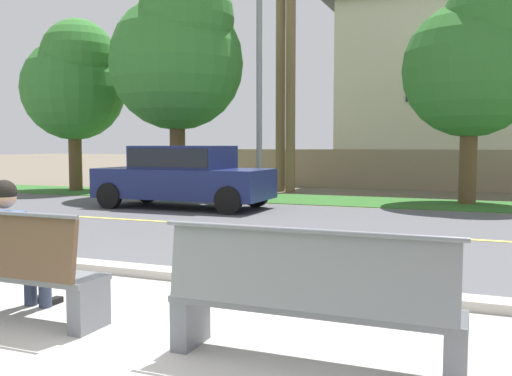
{
  "coord_description": "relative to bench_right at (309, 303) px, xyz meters",
  "views": [
    {
      "loc": [
        2.53,
        -3.26,
        1.56
      ],
      "look_at": [
        -0.18,
        3.48,
        1.0
      ],
      "focal_mm": 39.34,
      "sensor_mm": 36.0,
      "label": 1
    }
  ],
  "objects": [
    {
      "name": "street_asphalt",
      "position": [
        -1.45,
        6.09,
        -0.46
      ],
      "size": [
        52.0,
        8.0,
        0.01
      ],
      "primitive_type": "cube",
      "color": "#515156",
      "rests_on": "ground_plane"
    },
    {
      "name": "curb_edge",
      "position": [
        -1.45,
        1.94,
        -0.41
      ],
      "size": [
        44.0,
        0.3,
        0.11
      ],
      "primitive_type": "cube",
      "color": "#ADA89E",
      "rests_on": "ground_plane"
    },
    {
      "name": "garden_wall",
      "position": [
        -1.25,
        16.45,
        0.23
      ],
      "size": [
        13.0,
        0.36,
        1.4
      ],
      "primitive_type": "cube",
      "color": "gray",
      "rests_on": "ground_plane"
    },
    {
      "name": "road_centre_line",
      "position": [
        -1.45,
        6.09,
        -0.46
      ],
      "size": [
        48.0,
        0.14,
        0.01
      ],
      "primitive_type": "cube",
      "color": "#E0CC4C",
      "rests_on": "ground_plane"
    },
    {
      "name": "sidewalk_pavement",
      "position": [
        -1.45,
        -0.01,
        -0.46
      ],
      "size": [
        44.0,
        3.6,
        0.01
      ],
      "primitive_type": "cube",
      "color": "#B7B2A8",
      "rests_on": "ground_plane"
    },
    {
      "name": "house_across_street",
      "position": [
        1.7,
        19.65,
        3.25
      ],
      "size": [
        12.21,
        6.91,
        7.34
      ],
      "color": "beige",
      "rests_on": "ground_plane"
    },
    {
      "name": "ground_plane",
      "position": [
        -1.45,
        7.59,
        -0.47
      ],
      "size": [
        140.0,
        140.0,
        0.0
      ],
      "primitive_type": "plane",
      "color": "#665B4C"
    },
    {
      "name": "far_verge_grass",
      "position": [
        -1.45,
        11.66,
        -0.46
      ],
      "size": [
        48.0,
        2.8,
        0.02
      ],
      "primitive_type": "cube",
      "color": "#2D6026",
      "rests_on": "ground_plane"
    },
    {
      "name": "shade_tree_left",
      "position": [
        -7.34,
        11.16,
        3.84
      ],
      "size": [
        4.02,
        4.02,
        6.63
      ],
      "color": "brown",
      "rests_on": "ground_plane"
    },
    {
      "name": "car_navy_far",
      "position": [
        -5.73,
        8.49,
        0.39
      ],
      "size": [
        4.3,
        1.86,
        1.54
      ],
      "color": "navy",
      "rests_on": "ground_plane"
    },
    {
      "name": "shade_tree_far_left",
      "position": [
        -11.7,
        11.77,
        3.24
      ],
      "size": [
        3.46,
        3.46,
        5.7
      ],
      "color": "brown",
      "rests_on": "ground_plane"
    },
    {
      "name": "bench_right",
      "position": [
        0.0,
        0.0,
        0.0
      ],
      "size": [
        2.08,
        0.48,
        1.01
      ],
      "color": "slate",
      "rests_on": "ground_plane"
    },
    {
      "name": "streetlamp",
      "position": [
        -4.81,
        11.47,
        3.31
      ],
      "size": [
        0.24,
        2.1,
        6.57
      ],
      "color": "gray",
      "rests_on": "ground_plane"
    },
    {
      "name": "shade_tree_centre",
      "position": [
        0.88,
        12.07,
        3.31
      ],
      "size": [
        3.52,
        3.52,
        5.81
      ],
      "color": "brown",
      "rests_on": "ground_plane"
    },
    {
      "name": "seated_person_blue",
      "position": [
        -2.84,
        0.17,
        0.21
      ],
      "size": [
        0.52,
        0.68,
        1.25
      ],
      "color": "#333D56",
      "rests_on": "ground_plane"
    }
  ]
}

